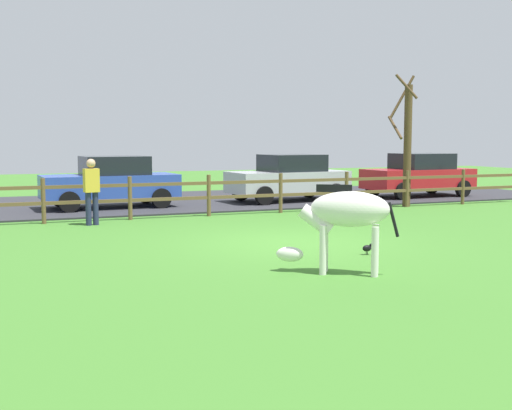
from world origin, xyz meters
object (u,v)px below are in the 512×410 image
at_px(bare_tree, 407,142).
at_px(zebra, 344,216).
at_px(visitor_near_fence, 92,189).
at_px(parked_car_silver, 289,177).
at_px(parked_car_blue, 111,181).
at_px(parked_car_red, 419,175).
at_px(crow_on_grass, 367,248).

height_order(bare_tree, zebra, bare_tree).
distance_m(zebra, visitor_near_fence, 7.97).
xyz_separation_m(bare_tree, parked_car_silver, (-2.86, 2.59, -1.20)).
height_order(zebra, parked_car_silver, parked_car_silver).
bearing_deg(parked_car_silver, parked_car_blue, 178.75).
xyz_separation_m(parked_car_red, visitor_near_fence, (-12.09, -3.26, 0.06)).
bearing_deg(parked_car_silver, bare_tree, -42.16).
bearing_deg(parked_car_blue, parked_car_red, -1.68).
distance_m(zebra, crow_on_grass, 1.99).
bearing_deg(parked_car_silver, zebra, -110.79).
distance_m(parked_car_blue, parked_car_silver, 5.90).
distance_m(zebra, parked_car_blue, 11.17).
bearing_deg(parked_car_silver, crow_on_grass, -106.73).
bearing_deg(parked_car_blue, crow_on_grass, -72.74).
bearing_deg(bare_tree, crow_on_grass, -129.40).
xyz_separation_m(zebra, crow_on_grass, (1.26, 1.32, -0.80)).
relative_size(parked_car_blue, parked_car_silver, 0.99).
height_order(bare_tree, visitor_near_fence, bare_tree).
relative_size(bare_tree, parked_car_red, 1.01).
bearing_deg(parked_car_blue, zebra, -80.96).
bearing_deg(bare_tree, parked_car_blue, 162.74).
bearing_deg(visitor_near_fence, bare_tree, 5.04).
relative_size(zebra, visitor_near_fence, 1.02).
xyz_separation_m(zebra, parked_car_red, (9.26, 10.71, -0.08)).
bearing_deg(parked_car_blue, visitor_near_fence, -106.78).
bearing_deg(zebra, bare_tree, 49.89).
xyz_separation_m(zebra, parked_car_blue, (-1.76, 11.04, -0.08)).
height_order(bare_tree, parked_car_blue, bare_tree).
distance_m(crow_on_grass, parked_car_red, 12.35).
xyz_separation_m(bare_tree, parked_car_red, (2.25, 2.40, -1.20)).
xyz_separation_m(bare_tree, zebra, (-7.00, -8.31, -1.12)).
bearing_deg(parked_car_silver, parked_car_red, -2.18).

